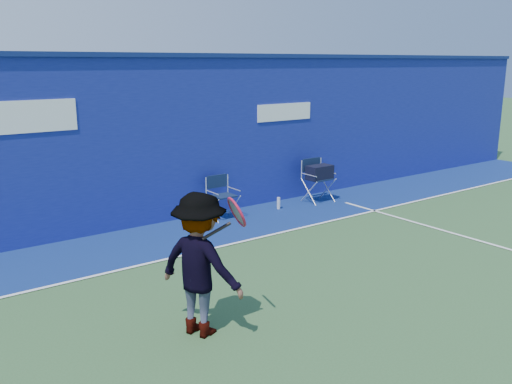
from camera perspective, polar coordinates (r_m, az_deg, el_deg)
ground at (r=6.02m, az=6.23°, el=-15.61°), size 80.00×80.00×0.00m
stadium_wall at (r=9.83m, az=-14.41°, el=5.10°), size 24.00×0.50×3.08m
out_of_bounds_strip at (r=9.20m, az=-11.24°, el=-5.23°), size 24.00×1.80×0.01m
court_lines at (r=6.42m, az=2.53°, el=-13.47°), size 24.00×12.00×0.01m
directors_chair_left at (r=10.34m, az=-3.50°, el=-1.42°), size 0.49×0.44×0.82m
directors_chair_right at (r=11.62m, az=6.57°, el=0.82°), size 0.55×0.49×0.91m
water_bottle at (r=11.01m, az=2.39°, el=-1.20°), size 0.07×0.07×0.25m
tennis_player at (r=5.92m, az=-5.88°, el=-7.57°), size 1.00×1.18×1.60m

